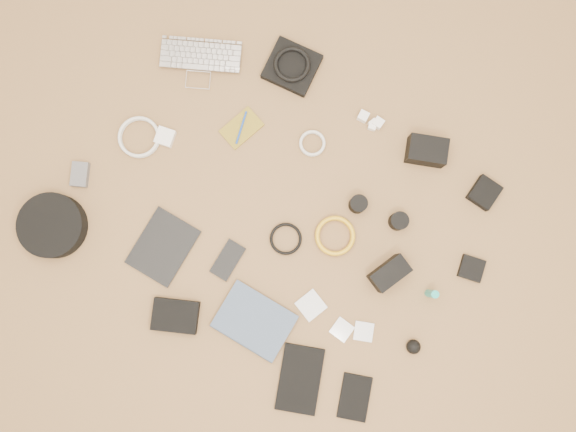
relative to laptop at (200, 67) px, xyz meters
The scene contains 34 objects.
room_shell 1.37m from the laptop, 35.06° to the right, with size 4.04×4.04×2.58m.
laptop is the anchor object (origin of this frame).
headphone_pouch 0.33m from the laptop, 29.14° to the left, with size 0.17×0.16×0.03m, color black.
headphones 0.33m from the laptop, 29.14° to the left, with size 0.13×0.13×0.02m, color black.
charger_a 0.61m from the laptop, 12.01° to the left, with size 0.03×0.03×0.03m, color white.
charger_b 0.65m from the laptop, 10.79° to the left, with size 0.03×0.03×0.03m, color white.
charger_c 0.65m from the laptop, ahead, with size 0.03×0.03×0.02m, color white.
charger_d 0.66m from the laptop, 11.43° to the left, with size 0.03×0.03×0.03m, color white.
dslr_camera 0.85m from the laptop, ahead, with size 0.13×0.09×0.08m, color black.
lens_pouch 1.09m from the laptop, ahead, with size 0.09×0.10×0.03m, color black.
notebook_olive 0.27m from the laptop, 26.46° to the right, with size 0.09×0.14×0.01m, color olive.
pen_blue 0.27m from the laptop, 26.46° to the right, with size 0.01×0.01×0.12m, color #143EA9.
cable_white_a 0.49m from the laptop, ahead, with size 0.09×0.09×0.01m, color silver.
lens_a 0.74m from the laptop, 12.22° to the right, with size 0.06×0.06×0.06m, color black.
lens_b 0.89m from the laptop, ahead, with size 0.06×0.06×0.06m, color black.
card_reader 1.18m from the laptop, ahead, with size 0.08×0.08×0.02m, color black.
power_brick 0.28m from the laptop, 85.20° to the right, with size 0.06×0.06×0.03m, color white.
cable_white_b 0.33m from the laptop, 99.66° to the right, with size 0.15×0.15×0.01m, color silver.
cable_black 0.69m from the laptop, 33.94° to the right, with size 0.11×0.11×0.01m, color black.
cable_yellow 0.77m from the laptop, 22.20° to the right, with size 0.14×0.14×0.02m, color gold.
flash 0.98m from the laptop, 18.63° to the right, with size 0.07×0.13×0.10m, color black.
lens_cleaner 1.13m from the laptop, 15.56° to the right, with size 0.03×0.03×0.09m, color teal.
battery_charger 0.57m from the laptop, 107.14° to the right, with size 0.06×0.09×0.02m, color #525357.
tablet 0.65m from the laptop, 70.91° to the right, with size 0.17×0.23×0.01m, color black.
phone 0.69m from the laptop, 51.68° to the right, with size 0.07×0.13×0.01m, color black.
filter_case_left 0.93m from the laptop, 35.43° to the right, with size 0.08×0.08×0.01m, color silver.
filter_case_mid 1.05m from the laptop, 32.12° to the right, with size 0.06×0.06×0.01m, color silver.
filter_case_right 1.09m from the laptop, 28.84° to the right, with size 0.06×0.06×0.01m, color silver.
air_blower 1.22m from the laptop, 23.47° to the right, with size 0.05×0.05×0.05m, color black.
headphone_case 0.75m from the laptop, 101.36° to the right, with size 0.22×0.22×0.06m, color black.
drive_case 0.88m from the laptop, 64.91° to the right, with size 0.15×0.11×0.04m, color black.
paperback 0.98m from the laptop, 51.52° to the right, with size 0.18×0.24×0.02m, color #3F506B.
notebook_black_a 1.14m from the laptop, 42.41° to the right, with size 0.14×0.22×0.02m, color black.
notebook_black_b 1.27m from the laptop, 35.30° to the right, with size 0.10×0.15×0.01m, color black.
Camera 1 is at (0.14, -0.13, 1.94)m, focal length 35.00 mm.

